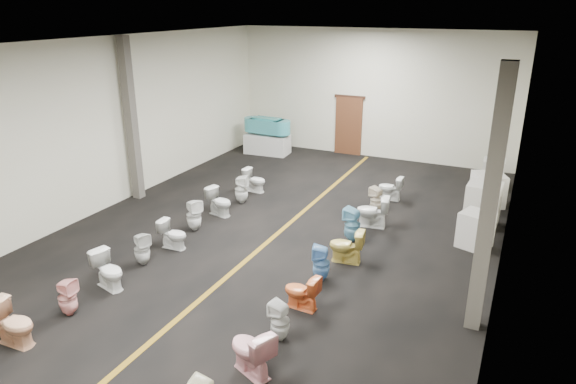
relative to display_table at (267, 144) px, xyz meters
name	(u,v)px	position (x,y,z in m)	size (l,w,h in m)	color
floor	(269,241)	(3.52, -6.70, -0.36)	(16.00, 16.00, 0.00)	black
ceiling	(266,43)	(3.52, -6.70, 4.14)	(16.00, 16.00, 0.00)	black
wall_back	(372,94)	(3.52, 1.30, 1.89)	(10.00, 10.00, 0.00)	beige
wall_left	(97,127)	(-1.48, -6.70, 1.89)	(16.00, 16.00, 0.00)	beige
wall_right	(512,180)	(8.52, -6.70, 1.89)	(16.00, 16.00, 0.00)	beige
aisle_stripe	(269,241)	(3.52, -6.70, -0.35)	(0.12, 15.60, 0.01)	brown
back_door	(349,126)	(2.72, 1.24, 0.69)	(1.00, 0.10, 2.10)	#562D19
door_frame	(350,97)	(2.72, 1.25, 1.76)	(1.15, 0.08, 0.10)	#331C11
column_left	(131,120)	(-1.23, -5.70, 1.89)	(0.25, 0.25, 4.50)	#59544C
column_right	(489,205)	(8.27, -8.20, 1.89)	(0.25, 0.25, 4.50)	#59544C
display_table	(267,144)	(0.00, 0.00, 0.00)	(1.61, 0.80, 0.71)	silver
bathtub	(267,125)	(0.00, 0.00, 0.71)	(1.86, 0.72, 0.55)	teal
appliance_crate_a	(476,230)	(7.92, -4.94, 0.06)	(0.65, 0.65, 0.84)	silver
appliance_crate_b	(483,204)	(7.92, -3.55, 0.19)	(0.79, 0.79, 1.09)	silver
appliance_crate_c	(488,189)	(7.92, -2.03, 0.09)	(0.79, 0.79, 0.89)	silver
appliance_crate_d	(493,174)	(7.92, -0.48, 0.08)	(0.62, 0.62, 0.88)	silver
toilet_left_2	(13,323)	(1.55, -11.93, 0.03)	(0.43, 0.76, 0.77)	#EBAE84
toilet_left_3	(67,297)	(1.68, -10.94, 0.00)	(0.32, 0.33, 0.71)	#FBAEAA
toilet_left_4	(109,270)	(1.66, -9.91, 0.02)	(0.42, 0.73, 0.75)	white
toilet_left_5	(142,249)	(1.61, -8.88, 0.01)	(0.33, 0.34, 0.73)	silver
toilet_left_6	(173,234)	(1.72, -7.95, -0.02)	(0.37, 0.66, 0.67)	white
toilet_left_7	(194,215)	(1.58, -6.93, 0.05)	(0.36, 0.37, 0.80)	white
toilet_left_8	(220,202)	(1.62, -5.83, 0.01)	(0.41, 0.72, 0.74)	silver
toilet_left_9	(241,189)	(1.69, -4.83, 0.05)	(0.36, 0.37, 0.81)	white
toilet_left_10	(255,180)	(1.58, -3.84, -0.01)	(0.39, 0.68, 0.69)	white
toilet_right_3	(251,351)	(5.40, -10.91, 0.04)	(0.45, 0.78, 0.80)	#EDA5AC
toilet_right_4	(280,321)	(5.42, -9.98, -0.01)	(0.32, 0.32, 0.70)	silver
toilet_right_5	(302,292)	(5.37, -8.97, -0.02)	(0.38, 0.67, 0.68)	orange
toilet_right_6	(321,263)	(5.31, -7.86, 0.02)	(0.34, 0.35, 0.76)	#639AD2
toilet_right_7	(346,246)	(5.51, -6.91, 0.02)	(0.42, 0.74, 0.75)	#D4BC55
toilet_right_8	(352,225)	(5.29, -5.86, 0.06)	(0.37, 0.38, 0.83)	#74B3D0
toilet_right_9	(372,212)	(5.47, -4.85, 0.05)	(0.45, 0.79, 0.81)	white
toilet_right_10	(376,200)	(5.31, -3.92, 0.00)	(0.32, 0.33, 0.72)	beige
toilet_right_11	(390,188)	(5.39, -2.79, -0.01)	(0.39, 0.68, 0.69)	white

